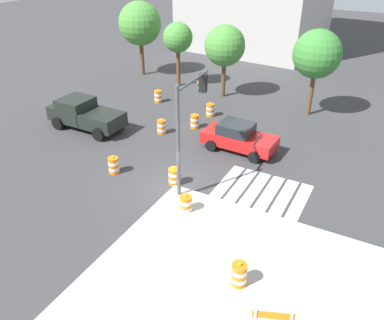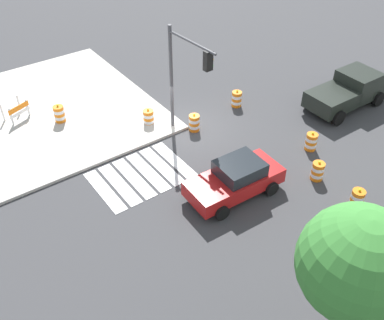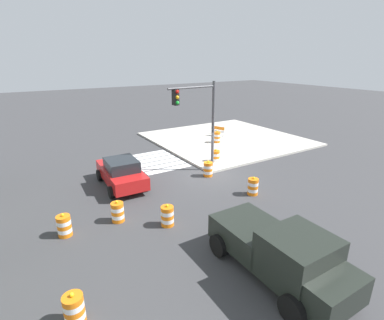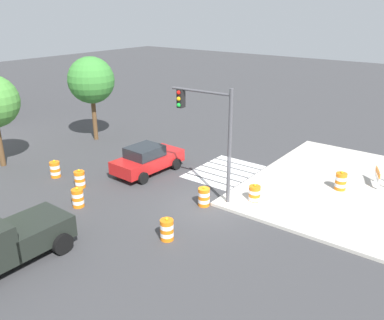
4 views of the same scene
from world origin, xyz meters
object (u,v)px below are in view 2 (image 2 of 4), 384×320
object	(u,v)px
pickup_truck	(350,90)
construction_barricade	(17,110)
traffic_barrel_on_sidewalk	(59,114)
traffic_barrel_opposite_curb	(357,199)
traffic_barrel_lane_center	(149,118)
street_tree_streetside_near	(358,264)
traffic_barrel_median_far	(318,171)
sports_car	(235,179)
traffic_barrel_near_corner	(237,99)
traffic_light_pole	(186,68)
traffic_barrel_crosswalk_end	(194,123)
traffic_barrel_far_curb	(311,142)

from	to	relation	value
pickup_truck	construction_barricade	world-z (taller)	pickup_truck
traffic_barrel_on_sidewalk	traffic_barrel_opposite_curb	bearing A→B (deg)	119.71
traffic_barrel_lane_center	street_tree_streetside_near	bearing A→B (deg)	81.61
traffic_barrel_median_far	sports_car	bearing A→B (deg)	-21.74
traffic_barrel_median_far	traffic_barrel_near_corner	bearing A→B (deg)	-99.26
traffic_barrel_median_far	traffic_barrel_opposite_curb	bearing A→B (deg)	88.68
traffic_barrel_on_sidewalk	traffic_light_pole	world-z (taller)	traffic_light_pole
traffic_barrel_opposite_curb	traffic_light_pole	bearing A→B (deg)	-71.01
pickup_truck	traffic_barrel_near_corner	bearing A→B (deg)	-34.85
traffic_barrel_lane_center	traffic_barrel_crosswalk_end	bearing A→B (deg)	132.99
traffic_barrel_crosswalk_end	street_tree_streetside_near	bearing A→B (deg)	72.92
pickup_truck	traffic_light_pole	xyz separation A→B (m)	(9.32, -2.81, 2.94)
traffic_barrel_on_sidewalk	construction_barricade	size ratio (longest dim) A/B	0.71
pickup_truck	traffic_barrel_median_far	world-z (taller)	pickup_truck
traffic_barrel_opposite_curb	traffic_barrel_on_sidewalk	distance (m)	15.46
traffic_barrel_opposite_curb	street_tree_streetside_near	bearing A→B (deg)	30.95
traffic_barrel_median_far	street_tree_streetside_near	world-z (taller)	street_tree_streetside_near
traffic_barrel_crosswalk_end	construction_barricade	bearing A→B (deg)	-40.91
traffic_barrel_near_corner	traffic_light_pole	distance (m)	5.42
traffic_barrel_crosswalk_end	sports_car	bearing A→B (deg)	74.08
traffic_barrel_near_corner	traffic_barrel_lane_center	world-z (taller)	same
traffic_barrel_lane_center	street_tree_streetside_near	xyz separation A→B (m)	(2.08, 14.08, 3.79)
traffic_barrel_median_far	traffic_barrel_opposite_curb	xyz separation A→B (m)	(0.05, 2.22, 0.00)
traffic_barrel_near_corner	traffic_barrel_crosswalk_end	xyz separation A→B (m)	(3.39, 0.56, 0.00)
sports_car	traffic_barrel_opposite_curb	size ratio (longest dim) A/B	4.29
traffic_barrel_far_curb	traffic_barrel_lane_center	xyz separation A→B (m)	(5.41, -6.55, 0.00)
traffic_barrel_far_curb	traffic_barrel_on_sidewalk	size ratio (longest dim) A/B	1.00
traffic_barrel_near_corner	traffic_barrel_far_curb	distance (m)	5.31
traffic_barrel_on_sidewalk	street_tree_streetside_near	size ratio (longest dim) A/B	0.17
traffic_barrel_crosswalk_end	traffic_barrel_median_far	bearing A→B (deg)	109.13
traffic_barrel_median_far	traffic_light_pole	world-z (taller)	traffic_light_pole
traffic_barrel_lane_center	traffic_light_pole	size ratio (longest dim) A/B	0.19
traffic_barrel_lane_center	traffic_barrel_on_sidewalk	size ratio (longest dim) A/B	1.00
traffic_barrel_lane_center	construction_barricade	size ratio (longest dim) A/B	0.71
traffic_barrel_near_corner	sports_car	bearing A→B (deg)	49.10
traffic_barrel_opposite_curb	traffic_light_pole	distance (m)	9.55
traffic_barrel_on_sidewalk	traffic_light_pole	size ratio (longest dim) A/B	0.19
sports_car	traffic_barrel_far_curb	xyz separation A→B (m)	(-5.15, -0.26, -0.36)
traffic_barrel_opposite_curb	traffic_barrel_far_curb	bearing A→B (deg)	-111.15
traffic_barrel_near_corner	traffic_barrel_crosswalk_end	distance (m)	3.43
traffic_barrel_crosswalk_end	street_tree_streetside_near	distance (m)	13.38
traffic_barrel_near_corner	traffic_barrel_lane_center	distance (m)	5.23
traffic_barrel_far_curb	sports_car	bearing A→B (deg)	2.91
sports_car	traffic_barrel_opposite_curb	bearing A→B (deg)	134.47
traffic_barrel_crosswalk_end	traffic_barrel_far_curb	size ratio (longest dim) A/B	1.00
pickup_truck	construction_barricade	size ratio (longest dim) A/B	3.61
pickup_truck	traffic_barrel_on_sidewalk	xyz separation A→B (m)	(14.08, -7.81, -0.37)
sports_car	traffic_barrel_crosswalk_end	xyz separation A→B (m)	(-1.43, -5.00, -0.36)
pickup_truck	traffic_barrel_far_curb	xyz separation A→B (m)	(4.89, 1.66, -0.52)
street_tree_streetside_near	construction_barricade	bearing A→B (deg)	-79.50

